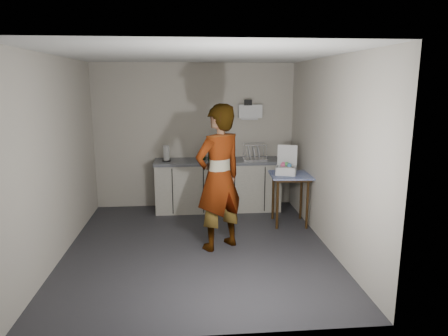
{
  "coord_description": "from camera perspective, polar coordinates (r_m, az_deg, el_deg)",
  "views": [
    {
      "loc": [
        -0.1,
        -5.23,
        2.26
      ],
      "look_at": [
        0.4,
        0.45,
        1.03
      ],
      "focal_mm": 32.0,
      "sensor_mm": 36.0,
      "label": 1
    }
  ],
  "objects": [
    {
      "name": "ceiling",
      "position": [
        5.24,
        -4.09,
        15.8
      ],
      "size": [
        3.6,
        4.0,
        0.01
      ],
      "primitive_type": "cube",
      "color": "white",
      "rests_on": "wall_back"
    },
    {
      "name": "soda_can",
      "position": [
        7.03,
        -0.77,
        1.56
      ],
      "size": [
        0.06,
        0.06,
        0.11
      ],
      "primitive_type": "cylinder",
      "color": "red",
      "rests_on": "kitchen_counter"
    },
    {
      "name": "soap_bottle",
      "position": [
        6.94,
        -1.92,
        2.05
      ],
      "size": [
        0.12,
        0.12,
        0.27
      ],
      "primitive_type": "imported",
      "rotation": [
        0.0,
        0.0,
        0.21
      ],
      "color": "black",
      "rests_on": "kitchen_counter"
    },
    {
      "name": "wall_back",
      "position": [
        7.28,
        -4.22,
        4.55
      ],
      "size": [
        3.6,
        0.02,
        2.6
      ],
      "primitive_type": "cube",
      "color": "beige",
      "rests_on": "ground"
    },
    {
      "name": "dark_bottle",
      "position": [
        7.1,
        -2.91,
        2.16
      ],
      "size": [
        0.07,
        0.07,
        0.24
      ],
      "primitive_type": "cylinder",
      "color": "black",
      "rests_on": "kitchen_counter"
    },
    {
      "name": "paper_towel",
      "position": [
        7.04,
        -8.23,
        2.05
      ],
      "size": [
        0.15,
        0.15,
        0.27
      ],
      "color": "black",
      "rests_on": "kitchen_counter"
    },
    {
      "name": "standing_man",
      "position": [
        5.38,
        -0.73,
        -1.43
      ],
      "size": [
        0.87,
        0.8,
        1.99
      ],
      "primitive_type": "imported",
      "rotation": [
        0.0,
        0.0,
        3.71
      ],
      "color": "#B2A593",
      "rests_on": "ground"
    },
    {
      "name": "dish_rack",
      "position": [
        7.11,
        4.34,
        1.72
      ],
      "size": [
        0.42,
        0.31,
        0.29
      ],
      "color": "silver",
      "rests_on": "kitchen_counter"
    },
    {
      "name": "wall_shelf",
      "position": [
        7.25,
        3.73,
        8.07
      ],
      "size": [
        0.42,
        0.18,
        0.37
      ],
      "color": "white",
      "rests_on": "ground"
    },
    {
      "name": "ground",
      "position": [
        5.7,
        -3.69,
        -11.24
      ],
      "size": [
        4.0,
        4.0,
        0.0
      ],
      "primitive_type": "plane",
      "color": "#2D2C32",
      "rests_on": "ground"
    },
    {
      "name": "wall_left",
      "position": [
        5.58,
        -22.6,
        1.31
      ],
      "size": [
        0.02,
        4.0,
        2.6
      ],
      "primitive_type": "cube",
      "color": "beige",
      "rests_on": "ground"
    },
    {
      "name": "kitchen_counter",
      "position": [
        7.18,
        -0.88,
        -2.63
      ],
      "size": [
        2.24,
        0.62,
        0.91
      ],
      "color": "black",
      "rests_on": "ground"
    },
    {
      "name": "side_table",
      "position": [
        6.46,
        9.45,
        -1.8
      ],
      "size": [
        0.68,
        0.68,
        0.83
      ],
      "rotation": [
        0.0,
        0.0,
        -0.07
      ],
      "color": "#39220D",
      "rests_on": "ground"
    },
    {
      "name": "bakery_box",
      "position": [
        6.44,
        8.86,
        0.05
      ],
      "size": [
        0.4,
        0.41,
        0.44
      ],
      "rotation": [
        0.0,
        0.0,
        -0.32
      ],
      "color": "white",
      "rests_on": "side_table"
    },
    {
      "name": "wall_right",
      "position": [
        5.64,
        14.62,
        1.97
      ],
      "size": [
        0.02,
        4.0,
        2.6
      ],
      "primitive_type": "cube",
      "color": "beige",
      "rests_on": "ground"
    }
  ]
}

